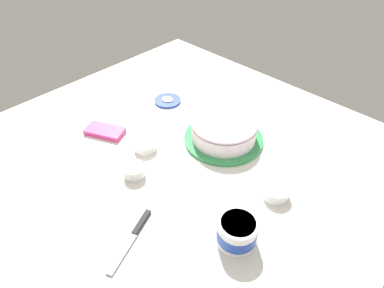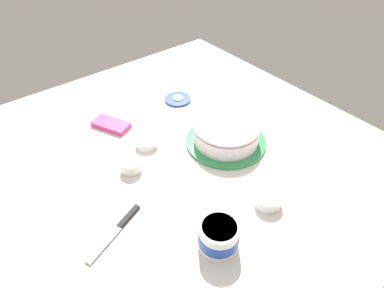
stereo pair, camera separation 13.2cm
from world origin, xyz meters
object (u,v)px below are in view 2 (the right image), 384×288
at_px(sprinkle_bowl_green, 147,142).
at_px(candy_box_lower, 111,125).
at_px(sprinkle_bowl_blue, 131,165).
at_px(sprinkle_bowl_orange, 268,200).
at_px(frosting_tub_lid, 178,99).
at_px(frosting_tub, 219,236).
at_px(frosted_cake, 226,133).
at_px(spreading_knife, 119,227).

height_order(sprinkle_bowl_green, candy_box_lower, sprinkle_bowl_green).
relative_size(sprinkle_bowl_green, sprinkle_bowl_blue, 1.14).
xyz_separation_m(sprinkle_bowl_green, sprinkle_bowl_orange, (-0.50, -0.15, 0.00)).
height_order(frosting_tub_lid, candy_box_lower, candy_box_lower).
height_order(frosting_tub, frosting_tub_lid, frosting_tub).
xyz_separation_m(frosting_tub_lid, candy_box_lower, (0.01, 0.34, 0.00)).
distance_m(sprinkle_bowl_green, sprinkle_bowl_blue, 0.14).
bearing_deg(candy_box_lower, frosting_tub, 152.37).
xyz_separation_m(frosting_tub_lid, sprinkle_bowl_green, (-0.18, 0.29, 0.01)).
distance_m(sprinkle_bowl_orange, candy_box_lower, 0.72).
distance_m(sprinkle_bowl_blue, candy_box_lower, 0.29).
relative_size(frosted_cake, sprinkle_bowl_blue, 4.09).
bearing_deg(spreading_knife, candy_box_lower, -25.96).
relative_size(frosted_cake, sprinkle_bowl_green, 3.60).
bearing_deg(sprinkle_bowl_blue, frosted_cake, -105.22).
distance_m(frosting_tub_lid, spreading_knife, 0.74).
distance_m(frosted_cake, sprinkle_bowl_blue, 0.39).
distance_m(frosted_cake, candy_box_lower, 0.49).
bearing_deg(sprinkle_bowl_orange, sprinkle_bowl_blue, 32.38).
distance_m(frosting_tub, sprinkle_bowl_blue, 0.43).
xyz_separation_m(frosted_cake, spreading_knife, (-0.10, 0.54, -0.04)).
height_order(sprinkle_bowl_blue, sprinkle_bowl_orange, sprinkle_bowl_blue).
height_order(frosting_tub_lid, sprinkle_bowl_green, sprinkle_bowl_green).
height_order(frosted_cake, sprinkle_bowl_blue, frosted_cake).
height_order(frosted_cake, sprinkle_bowl_green, frosted_cake).
relative_size(frosted_cake, spreading_knife, 1.39).
bearing_deg(frosting_tub_lid, sprinkle_bowl_green, 122.39).
bearing_deg(frosting_tub_lid, frosting_tub, 151.79).
xyz_separation_m(sprinkle_bowl_green, candy_box_lower, (0.20, 0.05, -0.01)).
bearing_deg(candy_box_lower, sprinkle_bowl_orange, 170.87).
bearing_deg(sprinkle_bowl_orange, sprinkle_bowl_green, 16.25).
distance_m(sprinkle_bowl_green, sprinkle_bowl_orange, 0.52).
relative_size(frosting_tub, spreading_knife, 0.53).
distance_m(frosted_cake, frosting_tub, 0.47).
distance_m(frosting_tub, candy_box_lower, 0.71).
distance_m(frosting_tub_lid, sprinkle_bowl_green, 0.34).
bearing_deg(sprinkle_bowl_orange, spreading_knife, 63.05).
bearing_deg(sprinkle_bowl_blue, sprinkle_bowl_orange, -147.62).
xyz_separation_m(frosted_cake, candy_box_lower, (0.38, 0.30, -0.04)).
bearing_deg(frosted_cake, frosting_tub, 134.46).
bearing_deg(frosting_tub, sprinkle_bowl_orange, -86.18).
distance_m(spreading_knife, sprinkle_bowl_blue, 0.26).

